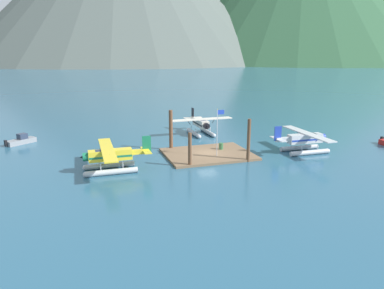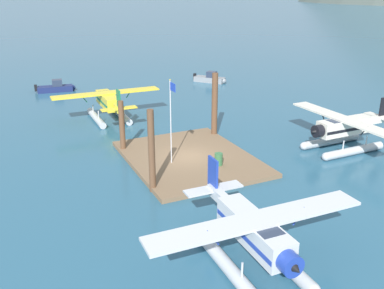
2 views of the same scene
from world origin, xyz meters
name	(u,v)px [view 2 (image 2 of 2)]	position (x,y,z in m)	size (l,w,h in m)	color
ground_plane	(189,160)	(0.00, 0.00, 0.00)	(1200.00, 1200.00, 0.00)	#285670
dock_platform	(189,158)	(0.00, 0.00, 0.15)	(11.17, 8.77, 0.30)	brown
piling_near_left	(122,127)	(-3.78, -3.99, 2.06)	(0.43, 0.43, 4.12)	brown
piling_near_right	(152,152)	(3.68, -4.25, 2.69)	(0.41, 0.41, 5.37)	brown
piling_far_left	(215,106)	(-3.93, 4.18, 2.78)	(0.51, 0.51, 5.56)	brown
flagpole	(171,113)	(0.68, -1.67, 4.08)	(0.95, 0.10, 6.09)	silver
fuel_drum	(219,159)	(2.35, 1.20, 0.74)	(0.62, 0.62, 0.88)	#33663D
seaplane_cream_bow_right	(344,131)	(3.17, 11.96, 1.58)	(10.41, 7.98, 3.84)	#B7BABF
seaplane_silver_stbd_aft	(254,237)	(12.89, -2.74, 1.58)	(7.98, 10.43, 3.84)	#B7BABF
seaplane_yellow_port_aft	(108,104)	(-12.84, -2.81, 1.58)	(7.98, 10.41, 3.84)	#B7BABF
boat_navy_open_sw	(56,88)	(-27.45, -5.69, 0.49)	(2.05, 4.87, 1.50)	navy
boat_grey_open_west	(210,79)	(-24.20, 14.37, 0.49)	(4.23, 3.78, 1.50)	gray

